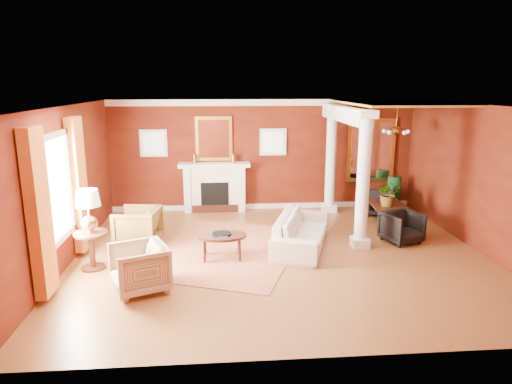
{
  "coord_description": "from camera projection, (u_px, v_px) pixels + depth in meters",
  "views": [
    {
      "loc": [
        -1.16,
        -8.42,
        3.3
      ],
      "look_at": [
        -0.43,
        0.56,
        1.15
      ],
      "focal_mm": 32.0,
      "sensor_mm": 36.0,
      "label": 1
    }
  ],
  "objects": [
    {
      "name": "side_table",
      "position": [
        89.0,
        216.0,
        8.12
      ],
      "size": [
        0.59,
        0.59,
        1.48
      ],
      "rotation": [
        0.0,
        0.0,
        0.0
      ],
      "color": "black",
      "rests_on": "ground"
    },
    {
      "name": "dining_chair_far",
      "position": [
        378.0,
        199.0,
        11.7
      ],
      "size": [
        1.0,
        0.97,
        0.8
      ],
      "primitive_type": "imported",
      "rotation": [
        0.0,
        0.0,
        2.76
      ],
      "color": "black",
      "rests_on": "ground"
    },
    {
      "name": "armchair_stripe",
      "position": [
        139.0,
        266.0,
        7.36
      ],
      "size": [
        1.04,
        1.07,
        0.86
      ],
      "primitive_type": "imported",
      "rotation": [
        0.0,
        0.0,
        -1.17
      ],
      "color": "tan",
      "rests_on": "ground"
    },
    {
      "name": "coffee_table",
      "position": [
        222.0,
        237.0,
        8.73
      ],
      "size": [
        0.95,
        0.95,
        0.48
      ],
      "rotation": [
        0.0,
        0.0,
        -0.2
      ],
      "color": "black",
      "rests_on": "ground"
    },
    {
      "name": "potted_plant",
      "position": [
        389.0,
        184.0,
        10.57
      ],
      "size": [
        0.59,
        0.65,
        0.47
      ],
      "primitive_type": "imported",
      "rotation": [
        0.0,
        0.0,
        -0.08
      ],
      "color": "#26591E",
      "rests_on": "dining_table"
    },
    {
      "name": "armchair_leopard",
      "position": [
        138.0,
        225.0,
        9.49
      ],
      "size": [
        0.91,
        0.96,
        0.87
      ],
      "primitive_type": "imported",
      "rotation": [
        0.0,
        0.0,
        -1.72
      ],
      "color": "black",
      "rests_on": "ground"
    },
    {
      "name": "dining_chair_near",
      "position": [
        402.0,
        226.0,
        9.65
      ],
      "size": [
        0.89,
        0.87,
        0.73
      ],
      "primitive_type": "imported",
      "rotation": [
        0.0,
        0.0,
        0.36
      ],
      "color": "black",
      "rests_on": "ground"
    },
    {
      "name": "crown_trim",
      "position": [
        264.0,
        103.0,
        11.72
      ],
      "size": [
        8.0,
        0.08,
        0.16
      ],
      "primitive_type": "cube",
      "color": "white",
      "rests_on": "room_shell"
    },
    {
      "name": "ground",
      "position": [
        280.0,
        255.0,
        9.02
      ],
      "size": [
        8.0,
        8.0,
        0.0
      ],
      "primitive_type": "plane",
      "color": "brown",
      "rests_on": "ground"
    },
    {
      "name": "column_front",
      "position": [
        363.0,
        180.0,
        9.11
      ],
      "size": [
        0.36,
        0.36,
        2.8
      ],
      "color": "white",
      "rests_on": "ground"
    },
    {
      "name": "sofa",
      "position": [
        302.0,
        225.0,
        9.39
      ],
      "size": [
        1.37,
        2.4,
        0.9
      ],
      "primitive_type": "imported",
      "rotation": [
        0.0,
        0.0,
        1.25
      ],
      "color": "beige",
      "rests_on": "ground"
    },
    {
      "name": "green_urn",
      "position": [
        393.0,
        197.0,
        12.07
      ],
      "size": [
        0.39,
        0.39,
        0.94
      ],
      "color": "#144120",
      "rests_on": "ground"
    },
    {
      "name": "base_trim",
      "position": [
        263.0,
        206.0,
        12.36
      ],
      "size": [
        8.0,
        0.08,
        0.12
      ],
      "primitive_type": "cube",
      "color": "white",
      "rests_on": "ground"
    },
    {
      "name": "left_window",
      "position": [
        60.0,
        196.0,
        7.8
      ],
      "size": [
        0.21,
        2.55,
        2.6
      ],
      "color": "white",
      "rests_on": "room_shell"
    },
    {
      "name": "fireplace",
      "position": [
        215.0,
        187.0,
        11.98
      ],
      "size": [
        1.85,
        0.42,
        1.29
      ],
      "color": "white",
      "rests_on": "ground"
    },
    {
      "name": "chandelier",
      "position": [
        396.0,
        130.0,
        10.47
      ],
      "size": [
        0.6,
        0.62,
        0.75
      ],
      "color": "#A57134",
      "rests_on": "room_shell"
    },
    {
      "name": "flank_window_left",
      "position": [
        154.0,
        143.0,
        11.73
      ],
      "size": [
        0.7,
        0.07,
        0.7
      ],
      "color": "white",
      "rests_on": "room_shell"
    },
    {
      "name": "flank_window_right",
      "position": [
        273.0,
        142.0,
        11.98
      ],
      "size": [
        0.7,
        0.07,
        0.7
      ],
      "color": "white",
      "rests_on": "room_shell"
    },
    {
      "name": "coffee_book",
      "position": [
        218.0,
        230.0,
        8.62
      ],
      "size": [
        0.17,
        0.02,
        0.24
      ],
      "primitive_type": "imported",
      "rotation": [
        0.0,
        0.0,
        0.02
      ],
      "color": "black",
      "rests_on": "coffee_table"
    },
    {
      "name": "header_beam",
      "position": [
        344.0,
        114.0,
        10.38
      ],
      "size": [
        0.3,
        3.2,
        0.32
      ],
      "primitive_type": "cube",
      "color": "white",
      "rests_on": "column_front"
    },
    {
      "name": "overmantel_mirror",
      "position": [
        214.0,
        139.0,
        11.82
      ],
      "size": [
        0.95,
        0.07,
        1.15
      ],
      "color": "yellow",
      "rests_on": "fireplace"
    },
    {
      "name": "column_back",
      "position": [
        331.0,
        158.0,
        11.73
      ],
      "size": [
        0.36,
        0.36,
        2.8
      ],
      "color": "white",
      "rests_on": "ground"
    },
    {
      "name": "room_shell",
      "position": [
        281.0,
        154.0,
        8.55
      ],
      "size": [
        8.04,
        7.04,
        2.92
      ],
      "color": "#5D1F0C",
      "rests_on": "ground"
    },
    {
      "name": "amber_ceiling",
      "position": [
        397.0,
        103.0,
        10.27
      ],
      "size": [
        2.3,
        3.4,
        0.04
      ],
      "primitive_type": "cube",
      "color": "gold",
      "rests_on": "room_shell"
    },
    {
      "name": "dining_mirror",
      "position": [
        371.0,
        150.0,
        12.23
      ],
      "size": [
        1.3,
        0.07,
        1.7
      ],
      "color": "yellow",
      "rests_on": "room_shell"
    },
    {
      "name": "rug",
      "position": [
        227.0,
        250.0,
        9.26
      ],
      "size": [
        3.73,
        4.25,
        0.01
      ],
      "primitive_type": "cube",
      "rotation": [
        0.0,
        0.0,
        -0.35
      ],
      "color": "maroon",
      "rests_on": "ground"
    },
    {
      "name": "dining_table",
      "position": [
        389.0,
        209.0,
        10.8
      ],
      "size": [
        0.62,
        1.44,
        0.78
      ],
      "primitive_type": "imported",
      "rotation": [
        0.0,
        0.0,
        1.48
      ],
      "color": "black",
      "rests_on": "ground"
    }
  ]
}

